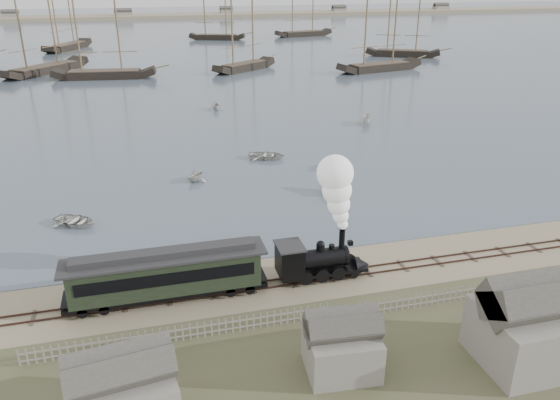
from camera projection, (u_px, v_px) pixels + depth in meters
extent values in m
plane|color=tan|center=(261.00, 272.00, 41.84)|extent=(600.00, 600.00, 0.00)
cube|color=#495A69|center=(153.00, 36.00, 193.26)|extent=(600.00, 336.00, 0.06)
cube|color=#39251F|center=(268.00, 288.00, 39.58)|extent=(120.00, 0.08, 0.12)
cube|color=#39251F|center=(265.00, 281.00, 40.47)|extent=(120.00, 0.08, 0.12)
cube|color=#3F3028|center=(267.00, 285.00, 40.05)|extent=(120.00, 1.80, 0.06)
cube|color=tan|center=(145.00, 18.00, 264.54)|extent=(500.00, 20.00, 1.80)
cube|color=black|center=(322.00, 270.00, 40.80)|extent=(6.63, 1.95, 0.24)
cylinder|color=black|center=(318.00, 259.00, 40.33)|extent=(4.10, 1.46, 1.46)
cube|color=black|center=(290.00, 260.00, 39.75)|extent=(1.76, 2.15, 2.24)
cube|color=#2C2C2F|center=(290.00, 246.00, 39.30)|extent=(1.95, 2.34, 0.12)
cylinder|color=black|center=(342.00, 240.00, 40.26)|extent=(0.43, 0.43, 1.56)
sphere|color=black|center=(321.00, 245.00, 39.94)|extent=(0.62, 0.62, 0.62)
cone|color=black|center=(361.00, 265.00, 41.58)|extent=(1.37, 1.95, 1.95)
cube|color=black|center=(350.00, 243.00, 40.55)|extent=(0.34, 0.34, 0.34)
cube|color=black|center=(168.00, 291.00, 38.11)|extent=(13.86, 2.28, 0.35)
cube|color=black|center=(166.00, 273.00, 37.57)|extent=(12.87, 2.47, 2.47)
cube|color=black|center=(167.00, 279.00, 36.35)|extent=(11.88, 0.06, 0.89)
cube|color=black|center=(165.00, 262.00, 38.59)|extent=(11.88, 0.06, 0.89)
cube|color=#2C2C2F|center=(165.00, 257.00, 37.07)|extent=(13.86, 2.67, 0.18)
cube|color=#2C2C2F|center=(164.00, 253.00, 36.95)|extent=(12.37, 1.19, 0.45)
imported|color=beige|center=(197.00, 267.00, 41.63)|extent=(3.33, 4.42, 0.87)
imported|color=beige|center=(75.00, 221.00, 49.25)|extent=(4.82, 5.09, 0.86)
imported|color=beige|center=(196.00, 175.00, 59.49)|extent=(3.51, 3.54, 1.41)
imported|color=beige|center=(331.00, 187.00, 56.34)|extent=(3.70, 2.72, 1.34)
imported|color=beige|center=(267.00, 155.00, 66.69)|extent=(4.61, 5.29, 0.91)
imported|color=beige|center=(333.00, 163.00, 63.20)|extent=(3.64, 3.56, 1.46)
imported|color=beige|center=(367.00, 120.00, 81.70)|extent=(3.52, 2.81, 1.29)
imported|color=beige|center=(216.00, 105.00, 90.12)|extent=(3.31, 2.99, 1.54)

